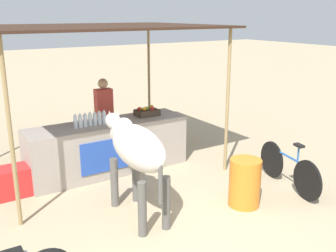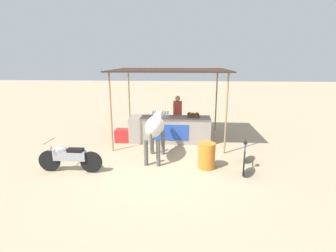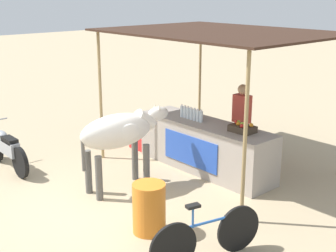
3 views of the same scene
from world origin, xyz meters
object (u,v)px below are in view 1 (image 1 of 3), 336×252
fruit_crate (147,112)px  cooler_box (13,182)px  stall_counter (109,147)px  water_barrel (245,183)px  vendor_behind_counter (104,118)px  bicycle_leaning (289,168)px  cow (136,149)px

fruit_crate → cooler_box: bearing=-176.7°
fruit_crate → cooler_box: (-2.62, -0.15, -0.79)m
stall_counter → water_barrel: (1.20, -2.40, -0.10)m
fruit_crate → vendor_behind_counter: (-0.60, 0.70, -0.18)m
cooler_box → bicycle_leaning: size_ratio=0.37×
stall_counter → vendor_behind_counter: bearing=70.7°
cooler_box → water_barrel: 3.75m
fruit_crate → water_barrel: bearing=-82.2°
stall_counter → fruit_crate: fruit_crate is taller
vendor_behind_counter → cooler_box: bearing=-157.2°
water_barrel → bicycle_leaning: (1.09, 0.08, -0.03)m
cow → bicycle_leaning: (2.63, -0.55, -0.69)m
water_barrel → cow: 1.79m
stall_counter → vendor_behind_counter: size_ratio=1.82×
vendor_behind_counter → bicycle_leaning: 3.71m
water_barrel → cow: (-1.54, 0.63, 0.66)m
fruit_crate → cooler_box: 2.74m
fruit_crate → bicycle_leaning: (1.42, -2.37, -0.68)m
vendor_behind_counter → cooler_box: (-2.02, -0.85, -0.61)m
cooler_box → water_barrel: water_barrel is taller
fruit_crate → water_barrel: fruit_crate is taller
stall_counter → bicycle_leaning: 3.26m
cooler_box → bicycle_leaning: bearing=-28.8°
fruit_crate → cow: 2.19m
bicycle_leaning → cooler_box: bearing=151.2°
stall_counter → cow: 1.89m
cow → vendor_behind_counter: bearing=76.4°
fruit_crate → cow: (-1.21, -1.82, 0.00)m
cooler_box → cow: 2.33m
bicycle_leaning → vendor_behind_counter: bearing=123.3°
stall_counter → fruit_crate: 1.03m
stall_counter → cow: bearing=-101.0°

